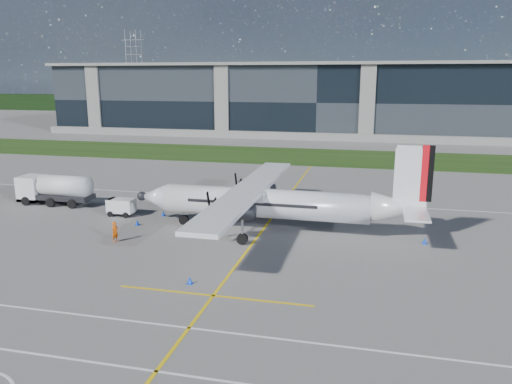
% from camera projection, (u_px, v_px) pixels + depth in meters
% --- Properties ---
extents(ground, '(400.00, 400.00, 0.00)m').
position_uv_depth(ground, '(291.00, 164.00, 73.77)').
color(ground, slate).
rests_on(ground, ground).
extents(grass_strip, '(400.00, 18.00, 0.04)m').
position_uv_depth(grass_strip, '(299.00, 156.00, 81.34)').
color(grass_strip, '#1E390F').
rests_on(grass_strip, ground).
extents(terminal_building, '(120.00, 20.00, 15.00)m').
position_uv_depth(terminal_building, '(322.00, 101.00, 109.98)').
color(terminal_building, black).
rests_on(terminal_building, ground).
extents(tree_line, '(400.00, 6.00, 6.00)m').
position_uv_depth(tree_line, '(340.00, 106.00, 167.84)').
color(tree_line, black).
rests_on(tree_line, ground).
extents(pylon_west, '(9.00, 4.60, 30.00)m').
position_uv_depth(pylon_west, '(135.00, 71.00, 192.73)').
color(pylon_west, gray).
rests_on(pylon_west, ground).
extents(yellow_taxiway_centerline, '(0.20, 70.00, 0.01)m').
position_uv_depth(yellow_taxiway_centerline, '(269.00, 221.00, 44.66)').
color(yellow_taxiway_centerline, yellow).
rests_on(yellow_taxiway_centerline, ground).
extents(white_lane_line, '(90.00, 0.15, 0.01)m').
position_uv_depth(white_lane_line, '(95.00, 363.00, 22.60)').
color(white_lane_line, white).
rests_on(white_lane_line, ground).
extents(turboprop_aircraft, '(24.47, 25.38, 7.61)m').
position_uv_depth(turboprop_aircraft, '(276.00, 187.00, 41.00)').
color(turboprop_aircraft, white).
rests_on(turboprop_aircraft, ground).
extents(fuel_tanker_truck, '(8.02, 2.61, 3.01)m').
position_uv_depth(fuel_tanker_truck, '(50.00, 189.00, 50.50)').
color(fuel_tanker_truck, silver).
rests_on(fuel_tanker_truck, ground).
extents(baggage_tug, '(2.61, 1.57, 1.57)m').
position_uv_depth(baggage_tug, '(121.00, 207.00, 46.45)').
color(baggage_tug, silver).
rests_on(baggage_tug, ground).
extents(ground_crew_person, '(0.75, 0.89, 1.86)m').
position_uv_depth(ground_crew_person, '(115.00, 230.00, 38.98)').
color(ground_crew_person, '#F25907').
rests_on(ground_crew_person, ground).
extents(safety_cone_stbdwing, '(0.36, 0.36, 0.50)m').
position_uv_depth(safety_cone_stbdwing, '(275.00, 195.00, 53.68)').
color(safety_cone_stbdwing, '#0B38C1').
rests_on(safety_cone_stbdwing, ground).
extents(safety_cone_tail, '(0.36, 0.36, 0.50)m').
position_uv_depth(safety_cone_tail, '(425.00, 241.00, 38.61)').
color(safety_cone_tail, '#0B38C1').
rests_on(safety_cone_tail, ground).
extents(safety_cone_nose_stbd, '(0.36, 0.36, 0.50)m').
position_uv_depth(safety_cone_nose_stbd, '(163.00, 213.00, 46.38)').
color(safety_cone_nose_stbd, '#0B38C1').
rests_on(safety_cone_nose_stbd, ground).
extents(safety_cone_portwing, '(0.36, 0.36, 0.50)m').
position_uv_depth(safety_cone_portwing, '(190.00, 280.00, 31.15)').
color(safety_cone_portwing, '#0B38C1').
rests_on(safety_cone_portwing, ground).
extents(safety_cone_nose_port, '(0.36, 0.36, 0.50)m').
position_uv_depth(safety_cone_nose_port, '(137.00, 222.00, 43.47)').
color(safety_cone_nose_port, '#0B38C1').
rests_on(safety_cone_nose_port, ground).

